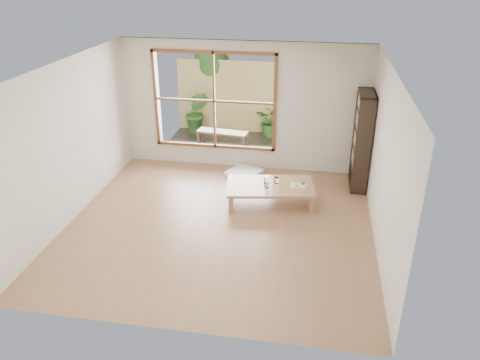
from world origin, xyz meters
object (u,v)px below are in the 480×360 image
object	(u,v)px
food_tray	(299,185)
garden_bench	(222,134)
low_table	(270,187)
bookshelf	(362,141)

from	to	relation	value
food_tray	garden_bench	bearing A→B (deg)	127.79
low_table	food_tray	world-z (taller)	food_tray
low_table	garden_bench	xyz separation A→B (m)	(-1.39, 2.50, 0.04)
low_table	food_tray	size ratio (longest dim) A/B	5.80
low_table	food_tray	bearing A→B (deg)	-4.47
low_table	bookshelf	distance (m)	1.97
bookshelf	food_tray	distance (m)	1.53
garden_bench	food_tray	bearing A→B (deg)	-44.65
bookshelf	food_tray	world-z (taller)	bookshelf
garden_bench	low_table	bearing A→B (deg)	-53.40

